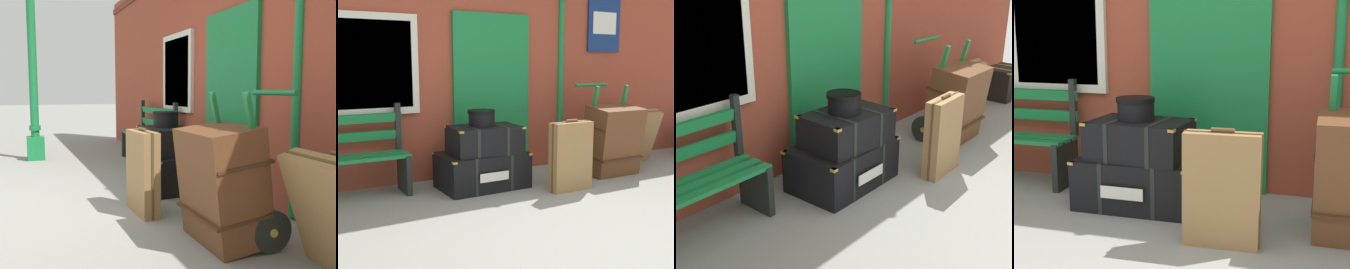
% 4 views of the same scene
% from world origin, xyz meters
% --- Properties ---
extents(ground_plane, '(60.00, 60.00, 0.00)m').
position_xyz_m(ground_plane, '(0.00, 0.00, 0.00)').
color(ground_plane, gray).
extents(brick_facade, '(10.40, 0.35, 3.20)m').
position_xyz_m(brick_facade, '(-0.00, 2.60, 1.60)').
color(brick_facade, '#9E422D').
rests_on(brick_facade, ground).
extents(lamp_post, '(0.28, 0.28, 3.01)m').
position_xyz_m(lamp_post, '(-2.90, 0.44, 1.14)').
color(lamp_post, '#197A3D').
rests_on(lamp_post, ground).
extents(platform_bench, '(1.60, 0.43, 1.01)m').
position_xyz_m(platform_bench, '(-1.89, 2.16, 0.44)').
color(platform_bench, '#197A3D').
rests_on(platform_bench, ground).
extents(steamer_trunk_base, '(1.02, 0.69, 0.43)m').
position_xyz_m(steamer_trunk_base, '(-0.27, 1.84, 0.21)').
color(steamer_trunk_base, black).
rests_on(steamer_trunk_base, ground).
extents(steamer_trunk_middle, '(0.84, 0.60, 0.33)m').
position_xyz_m(steamer_trunk_middle, '(-0.25, 1.80, 0.58)').
color(steamer_trunk_middle, black).
rests_on(steamer_trunk_middle, steamer_trunk_base).
extents(round_hatbox, '(0.32, 0.32, 0.19)m').
position_xyz_m(round_hatbox, '(-0.28, 1.81, 0.85)').
color(round_hatbox, black).
rests_on(round_hatbox, steamer_trunk_middle).
extents(porters_trolley, '(0.71, 0.64, 1.19)m').
position_xyz_m(porters_trolley, '(1.51, 1.74, 0.27)').
color(porters_trolley, black).
rests_on(porters_trolley, ground).
extents(large_brown_trunk, '(0.70, 0.54, 0.93)m').
position_xyz_m(large_brown_trunk, '(1.51, 1.56, 0.46)').
color(large_brown_trunk, brown).
rests_on(large_brown_trunk, ground).
extents(suitcase_caramel, '(0.67, 0.47, 0.81)m').
position_xyz_m(suitcase_caramel, '(2.29, 1.91, 0.40)').
color(suitcase_caramel, olive).
rests_on(suitcase_caramel, ground).
extents(suitcase_tan, '(0.54, 0.18, 0.84)m').
position_xyz_m(suitcase_tan, '(0.57, 1.23, 0.40)').
color(suitcase_tan, olive).
rests_on(suitcase_tan, ground).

